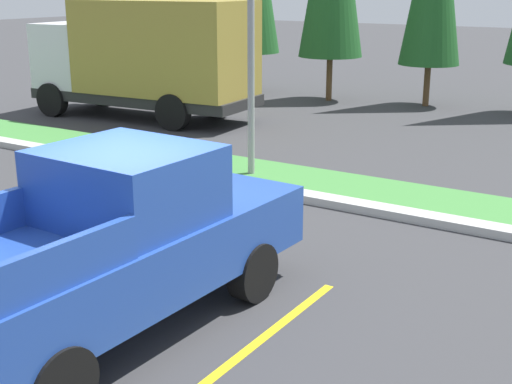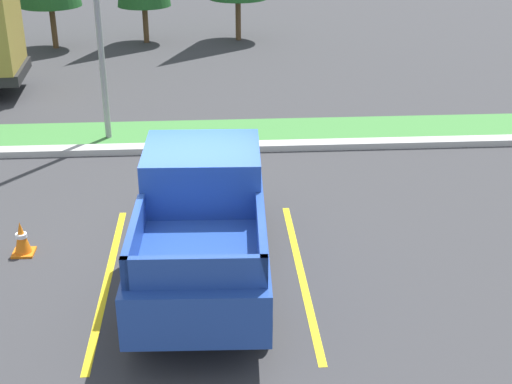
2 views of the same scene
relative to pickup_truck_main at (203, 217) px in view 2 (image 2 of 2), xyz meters
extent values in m
plane|color=#38383A|center=(-0.25, 0.51, -1.04)|extent=(120.00, 120.00, 0.00)
cube|color=yellow|center=(-1.55, -0.05, -1.04)|extent=(0.12, 4.80, 0.01)
cube|color=yellow|center=(1.55, -0.05, -1.04)|extent=(0.12, 4.80, 0.01)
cube|color=#B2B2AD|center=(-0.25, 5.51, -0.97)|extent=(56.00, 0.40, 0.15)
cube|color=#42843D|center=(-0.25, 6.61, -1.01)|extent=(56.00, 1.80, 0.06)
cylinder|color=black|center=(-0.80, 1.53, -0.66)|extent=(0.31, 0.77, 0.76)
cylinder|color=black|center=(0.90, 1.47, -0.66)|extent=(0.31, 0.77, 0.76)
cylinder|color=black|center=(-0.91, -1.57, -0.66)|extent=(0.31, 0.77, 0.76)
cylinder|color=black|center=(0.79, -1.63, -0.66)|extent=(0.31, 0.77, 0.76)
cube|color=#23479E|center=(0.00, -0.05, -0.16)|extent=(2.09, 5.27, 0.76)
cube|color=#23479E|center=(0.01, 0.25, 0.64)|extent=(1.82, 1.66, 0.84)
cube|color=#2D3842|center=(0.04, 1.07, 0.69)|extent=(1.62, 0.12, 0.63)
cube|color=#23479E|center=(-0.90, -1.47, 0.44)|extent=(0.17, 1.90, 0.44)
cube|color=#23479E|center=(0.80, -1.53, 0.44)|extent=(0.17, 1.90, 0.44)
cube|color=#23479E|center=(-0.09, -2.40, 0.44)|extent=(1.80, 0.17, 0.44)
cube|color=silver|center=(0.09, 2.50, -0.40)|extent=(1.81, 0.23, 0.28)
cylinder|color=brown|center=(-5.33, 16.02, -0.30)|extent=(0.20, 0.20, 1.48)
cylinder|color=brown|center=(-2.14, 16.69, -0.37)|extent=(0.20, 0.20, 1.34)
cylinder|color=brown|center=(1.26, 16.88, -0.28)|extent=(0.20, 0.20, 1.53)
cube|color=orange|center=(-3.07, 0.89, -1.02)|extent=(0.36, 0.36, 0.04)
cone|color=orange|center=(-3.07, 0.89, -0.72)|extent=(0.28, 0.28, 0.56)
cylinder|color=white|center=(-3.07, 0.89, -0.69)|extent=(0.19, 0.19, 0.07)
camera|label=1|loc=(5.25, -5.31, 2.81)|focal=48.74mm
camera|label=2|loc=(0.17, -10.01, 4.99)|focal=50.48mm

